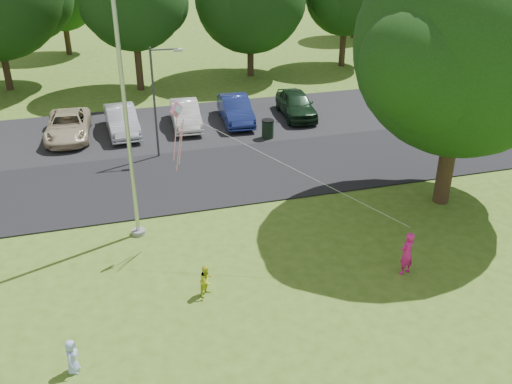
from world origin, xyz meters
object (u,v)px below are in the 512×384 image
object	(u,v)px
big_tree	(464,51)
woman	(407,253)
street_lamp	(158,93)
trash_can	(268,129)
flagpole	(127,125)
child_yellow	(207,280)
child_blue	(72,357)
kite	(185,126)

from	to	relation	value
big_tree	woman	bearing A→B (deg)	-133.48
street_lamp	trash_can	world-z (taller)	street_lamp
flagpole	woman	xyz separation A→B (m)	(7.98, -4.82, -3.42)
child_yellow	child_blue	distance (m)	4.48
big_tree	child_blue	distance (m)	16.00
child_blue	woman	bearing A→B (deg)	-61.92
child_yellow	kite	world-z (taller)	kite
flagpole	kite	bearing A→B (deg)	-29.01
trash_can	child_blue	size ratio (longest dim) A/B	1.02
flagpole	kite	xyz separation A→B (m)	(1.75, -0.97, 0.11)
street_lamp	child_blue	xyz separation A→B (m)	(-4.05, -13.11, -2.59)
street_lamp	kite	distance (m)	7.80
trash_can	kite	world-z (taller)	kite
woman	flagpole	bearing A→B (deg)	-50.29
child_yellow	kite	bearing A→B (deg)	47.27
street_lamp	big_tree	bearing A→B (deg)	-33.53
big_tree	child_yellow	world-z (taller)	big_tree
child_blue	kite	size ratio (longest dim) A/B	0.15
woman	child_yellow	bearing A→B (deg)	-25.12
street_lamp	child_yellow	bearing A→B (deg)	-86.89
child_blue	kite	bearing A→B (deg)	-16.98
flagpole	trash_can	xyz separation A→B (m)	(7.19, 7.57, -3.66)
flagpole	woman	bearing A→B (deg)	-31.14
flagpole	child_yellow	distance (m)	5.78
trash_can	woman	distance (m)	12.42
trash_can	big_tree	world-z (taller)	big_tree
trash_can	child_yellow	size ratio (longest dim) A/B	0.99
kite	woman	bearing A→B (deg)	-69.85
trash_can	child_blue	bearing A→B (deg)	-124.09
child_blue	kite	distance (m)	7.71
woman	kite	bearing A→B (deg)	-50.87
woman	kite	world-z (taller)	kite
big_tree	kite	bearing A→B (deg)	-179.40
trash_can	woman	world-z (taller)	woman
child_yellow	street_lamp	bearing A→B (deg)	48.08
street_lamp	trash_can	xyz separation A→B (m)	(5.38, 0.83, -2.58)
flagpole	street_lamp	distance (m)	7.06
street_lamp	woman	world-z (taller)	street_lamp
woman	big_tree	bearing A→B (deg)	-152.63
trash_can	woman	xyz separation A→B (m)	(0.79, -12.39, 0.25)
woman	child_blue	size ratio (longest dim) A/B	1.54
street_lamp	child_blue	size ratio (longest dim) A/B	5.26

